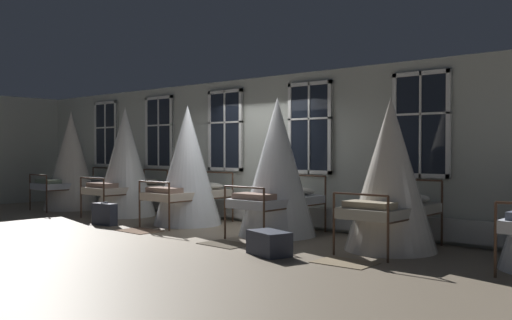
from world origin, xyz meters
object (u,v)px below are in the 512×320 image
(cot_first, at_px, (71,162))
(cot_third, at_px, (188,167))
(cot_fifth, at_px, (391,176))
(cot_fourth, at_px, (277,169))
(suitcase_dark, at_px, (104,214))
(travel_trunk, at_px, (269,243))
(cot_second, at_px, (125,163))

(cot_first, relative_size, cot_third, 1.03)
(cot_fifth, bearing_deg, cot_third, 90.26)
(cot_fourth, relative_size, suitcase_dark, 4.24)
(suitcase_dark, bearing_deg, travel_trunk, -10.34)
(cot_third, bearing_deg, cot_fifth, -91.18)
(cot_second, bearing_deg, cot_fourth, -91.22)
(cot_third, distance_m, cot_fourth, 2.31)
(cot_second, bearing_deg, cot_fifth, -91.36)
(cot_fifth, distance_m, travel_trunk, 2.12)
(cot_second, relative_size, suitcase_dark, 4.33)
(cot_fourth, bearing_deg, cot_fifth, -91.17)
(cot_fifth, height_order, suitcase_dark, cot_fifth)
(cot_third, xyz_separation_m, cot_fourth, (2.31, 0.06, 0.01))
(cot_first, bearing_deg, cot_third, -88.68)
(cot_fourth, height_order, cot_fifth, cot_fourth)
(cot_second, relative_size, cot_fourth, 1.02)
(suitcase_dark, bearing_deg, cot_fifth, 5.53)
(travel_trunk, bearing_deg, cot_third, 156.46)
(suitcase_dark, bearing_deg, cot_fourth, 13.09)
(cot_fourth, bearing_deg, suitcase_dark, 109.01)
(cot_second, xyz_separation_m, suitcase_dark, (1.03, -1.25, -0.99))
(suitcase_dark, distance_m, travel_trunk, 4.60)
(cot_third, relative_size, travel_trunk, 3.80)
(cot_second, height_order, travel_trunk, cot_second)
(cot_fourth, height_order, travel_trunk, cot_fourth)
(cot_second, relative_size, cot_third, 1.03)
(cot_fifth, bearing_deg, suitcase_dark, 101.92)
(travel_trunk, bearing_deg, cot_first, 169.16)
(cot_third, height_order, suitcase_dark, cot_third)
(cot_first, height_order, cot_second, cot_second)
(cot_first, bearing_deg, travel_trunk, -99.24)
(cot_fifth, height_order, travel_trunk, cot_fifth)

